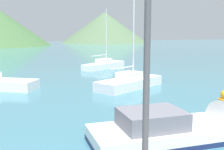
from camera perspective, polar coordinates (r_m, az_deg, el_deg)
streetlamp at (r=5.04m, az=7.23°, el=10.35°), size 0.36×0.36×5.39m
motorboat_near at (r=11.58m, az=13.49°, el=-10.80°), size 6.68×2.92×2.22m
sailboat_middle at (r=21.30m, az=3.58°, el=-1.24°), size 6.16×4.27×10.71m
sailboat_outer at (r=32.61m, az=-1.64°, el=2.14°), size 6.18×4.59×6.82m
hill_east at (r=111.02m, az=-1.51°, el=9.66°), size 33.52×33.52×11.86m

